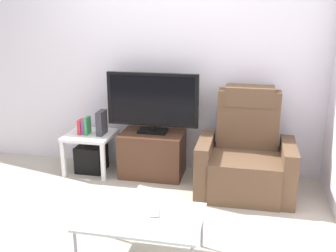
# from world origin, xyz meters

# --- Properties ---
(ground_plane) EXTENTS (6.40, 6.40, 0.00)m
(ground_plane) POSITION_xyz_m (0.00, 0.00, 0.00)
(ground_plane) COLOR #B2A899
(wall_back) EXTENTS (6.40, 0.06, 2.60)m
(wall_back) POSITION_xyz_m (0.00, 1.13, 1.30)
(wall_back) COLOR silver
(wall_back) RESTS_ON ground
(tv_stand) EXTENTS (0.70, 0.48, 0.51)m
(tv_stand) POSITION_xyz_m (-0.03, 0.83, 0.26)
(tv_stand) COLOR #4C2D1E
(tv_stand) RESTS_ON ground
(television) EXTENTS (1.03, 0.20, 0.68)m
(television) POSITION_xyz_m (-0.03, 0.85, 0.87)
(television) COLOR black
(television) RESTS_ON tv_stand
(recliner_armchair) EXTENTS (0.98, 0.78, 1.08)m
(recliner_armchair) POSITION_xyz_m (1.02, 0.63, 0.37)
(recliner_armchair) COLOR brown
(recliner_armchair) RESTS_ON ground
(side_table) EXTENTS (0.54, 0.54, 0.46)m
(side_table) POSITION_xyz_m (-0.77, 0.80, 0.39)
(side_table) COLOR white
(side_table) RESTS_ON ground
(subwoofer_box) EXTENTS (0.31, 0.31, 0.31)m
(subwoofer_box) POSITION_xyz_m (-0.77, 0.80, 0.16)
(subwoofer_box) COLOR black
(subwoofer_box) RESTS_ON ground
(book_leftmost) EXTENTS (0.04, 0.13, 0.17)m
(book_leftmost) POSITION_xyz_m (-0.87, 0.78, 0.54)
(book_leftmost) COLOR red
(book_leftmost) RESTS_ON side_table
(book_middle) EXTENTS (0.03, 0.11, 0.17)m
(book_middle) POSITION_xyz_m (-0.83, 0.78, 0.54)
(book_middle) COLOR purple
(book_middle) RESTS_ON side_table
(book_rightmost) EXTENTS (0.03, 0.14, 0.20)m
(book_rightmost) POSITION_xyz_m (-0.79, 0.78, 0.56)
(book_rightmost) COLOR #388C4C
(book_rightmost) RESTS_ON side_table
(game_console) EXTENTS (0.07, 0.20, 0.28)m
(game_console) POSITION_xyz_m (-0.63, 0.81, 0.60)
(game_console) COLOR #333338
(game_console) RESTS_ON side_table
(coffee_table) EXTENTS (0.90, 0.60, 0.38)m
(coffee_table) POSITION_xyz_m (0.29, -0.78, 0.36)
(coffee_table) COLOR #B2C6C1
(coffee_table) RESTS_ON ground
(cell_phone) EXTENTS (0.11, 0.16, 0.01)m
(cell_phone) POSITION_xyz_m (0.37, -0.72, 0.39)
(cell_phone) COLOR #B7B7BC
(cell_phone) RESTS_ON coffee_table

